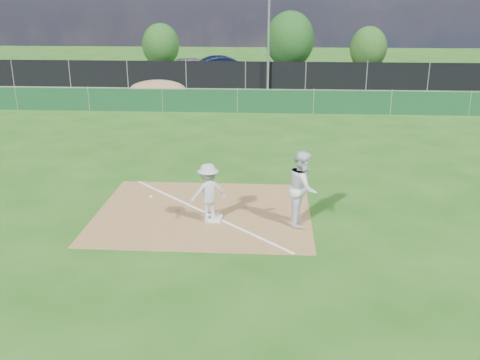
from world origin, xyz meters
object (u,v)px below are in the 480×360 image
at_px(car_right, 337,72).
at_px(tree_mid, 290,40).
at_px(tree_left, 161,45).
at_px(car_mid, 225,67).
at_px(first_base, 214,218).
at_px(tree_right, 368,48).
at_px(car_left, 193,67).
at_px(play_at_first, 208,193).
at_px(runner, 303,188).
at_px(light_pole, 269,27).

height_order(car_right, tree_mid, tree_mid).
bearing_deg(tree_left, car_mid, -42.52).
bearing_deg(tree_left, first_base, -76.11).
height_order(first_base, tree_right, tree_right).
xyz_separation_m(first_base, tree_right, (9.31, 32.53, 1.80)).
distance_m(car_left, tree_right, 14.83).
relative_size(play_at_first, car_left, 0.46).
xyz_separation_m(car_left, car_right, (10.72, -1.10, -0.12)).
xyz_separation_m(play_at_first, car_left, (-4.43, 27.44, -0.03)).
height_order(runner, car_mid, runner).
bearing_deg(tree_right, runner, -101.99).
relative_size(light_pole, play_at_first, 3.74).
bearing_deg(car_right, car_mid, 83.22).
xyz_separation_m(light_pole, car_mid, (-3.32, 5.51, -3.19)).
relative_size(tree_mid, tree_right, 1.33).
bearing_deg(car_left, runner, -179.53).
relative_size(car_mid, tree_left, 1.29).
relative_size(light_pole, car_left, 1.73).
bearing_deg(tree_mid, first_base, -94.92).
height_order(play_at_first, tree_right, tree_right).
xyz_separation_m(light_pole, tree_mid, (1.66, 10.52, -1.52)).
bearing_deg(car_left, light_pole, -145.70).
height_order(car_mid, tree_right, tree_right).
relative_size(light_pole, runner, 3.93).
bearing_deg(car_mid, tree_mid, -62.91).
relative_size(first_base, car_left, 0.09).
bearing_deg(first_base, car_mid, 94.45).
bearing_deg(tree_mid, play_at_first, -95.13).
bearing_deg(tree_right, first_base, -105.97).
relative_size(first_base, car_right, 0.09).
distance_m(light_pole, tree_left, 14.67).
bearing_deg(tree_mid, car_mid, -134.83).
relative_size(runner, tree_right, 0.56).
xyz_separation_m(first_base, car_mid, (-2.16, 27.75, 0.75)).
relative_size(car_left, car_mid, 0.95).
height_order(car_left, tree_right, tree_right).
bearing_deg(tree_left, car_right, -26.08).
height_order(light_pole, first_base, light_pole).
relative_size(car_left, tree_mid, 0.96).
height_order(car_left, car_right, car_left).
bearing_deg(first_base, tree_mid, 85.08).
bearing_deg(first_base, play_at_first, -155.68).
bearing_deg(runner, tree_left, 20.93).
height_order(runner, tree_left, tree_left).
bearing_deg(play_at_first, car_right, 76.57).
height_order(car_left, tree_left, tree_left).
xyz_separation_m(light_pole, car_right, (5.00, 4.03, -3.33)).
bearing_deg(tree_right, play_at_first, -106.14).
bearing_deg(tree_right, tree_mid, 177.96).
distance_m(car_left, tree_mid, 9.28).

